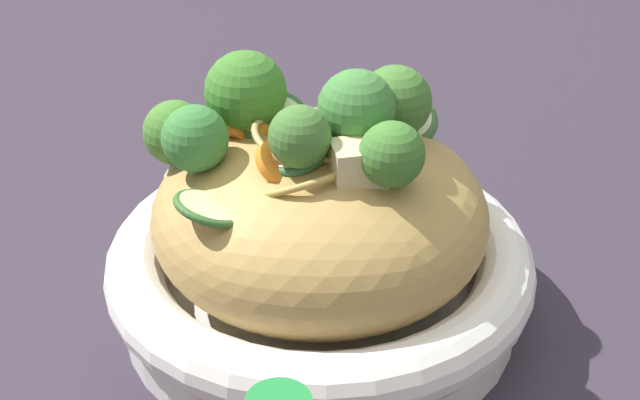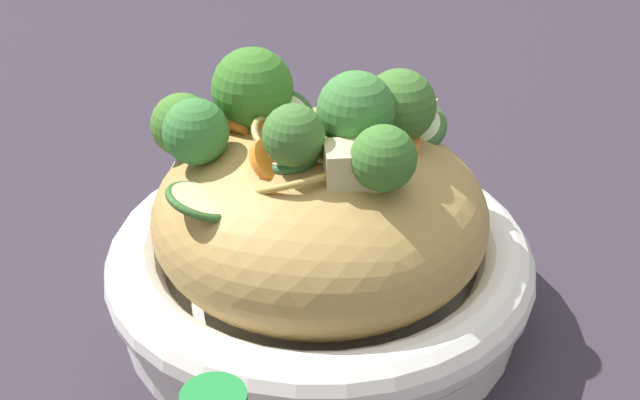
# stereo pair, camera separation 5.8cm
# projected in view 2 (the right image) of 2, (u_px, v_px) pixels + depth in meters

# --- Properties ---
(ground_plane) EXTENTS (3.00, 3.00, 0.00)m
(ground_plane) POSITION_uv_depth(u_px,v_px,m) (320.00, 312.00, 0.62)
(ground_plane) COLOR #2F2835
(serving_bowl) EXTENTS (0.27, 0.27, 0.06)m
(serving_bowl) POSITION_uv_depth(u_px,v_px,m) (320.00, 274.00, 0.61)
(serving_bowl) COLOR white
(serving_bowl) RESTS_ON ground_plane
(noodle_heap) EXTENTS (0.20, 0.20, 0.11)m
(noodle_heap) POSITION_uv_depth(u_px,v_px,m) (320.00, 214.00, 0.58)
(noodle_heap) COLOR tan
(noodle_heap) RESTS_ON serving_bowl
(broccoli_florets) EXTENTS (0.19, 0.11, 0.08)m
(broccoli_florets) POSITION_uv_depth(u_px,v_px,m) (293.00, 117.00, 0.56)
(broccoli_florets) COLOR #9BB56F
(broccoli_florets) RESTS_ON serving_bowl
(carrot_coins) EXTENTS (0.13, 0.09, 0.03)m
(carrot_coins) POSITION_uv_depth(u_px,v_px,m) (290.00, 139.00, 0.57)
(carrot_coins) COLOR orange
(carrot_coins) RESTS_ON serving_bowl
(zucchini_slices) EXTENTS (0.13, 0.18, 0.04)m
(zucchini_slices) POSITION_uv_depth(u_px,v_px,m) (313.00, 143.00, 0.57)
(zucchini_slices) COLOR beige
(zucchini_slices) RESTS_ON serving_bowl
(chicken_chunks) EXTENTS (0.04, 0.12, 0.04)m
(chicken_chunks) POSITION_uv_depth(u_px,v_px,m) (381.00, 141.00, 0.56)
(chicken_chunks) COLOR beige
(chicken_chunks) RESTS_ON serving_bowl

